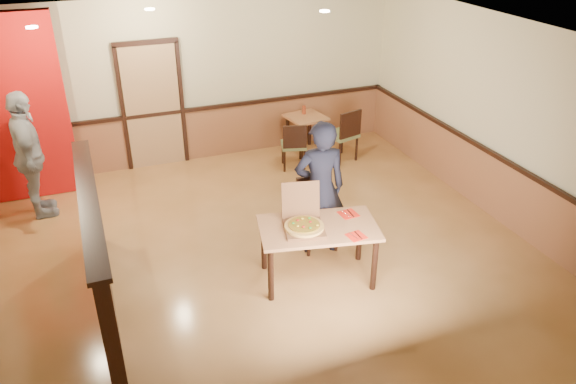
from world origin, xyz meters
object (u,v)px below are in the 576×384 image
diner_chair (316,209)px  passerby (29,156)px  diner (320,189)px  side_table (306,125)px  side_chair_right (344,133)px  condiment (304,110)px  main_table (318,234)px  pizza_box (304,223)px  side_chair_left (294,144)px

diner_chair → passerby: bearing=150.4°
diner_chair → diner: 0.42m
side_table → passerby: passerby is taller
side_chair_right → condiment: side_chair_right is taller
main_table → side_table: main_table is taller
main_table → pizza_box: pizza_box is taller
passerby → pizza_box: passerby is taller
condiment → diner_chair: bearing=-109.6°
diner_chair → side_chair_left: bearing=77.9°
main_table → side_chair_left: side_chair_left is taller
side_chair_left → side_chair_right: bearing=-165.0°
side_chair_left → diner: size_ratio=0.46×
pizza_box → side_chair_right: bearing=69.0°
side_chair_left → side_table: 0.77m
diner → pizza_box: size_ratio=2.92×
diner_chair → diner: diner is taller
main_table → side_chair_right: (1.82, 3.00, -0.11)m
main_table → diner: (0.27, 0.59, 0.27)m
side_table → diner: bearing=-109.5°
main_table → diner: diner is taller
passerby → condiment: size_ratio=12.26×
side_chair_right → pizza_box: bearing=41.0°
passerby → side_table: bearing=-86.7°
diner_chair → condiment: bearing=72.8°
side_table → condiment: 0.27m
side_chair_right → diner: 2.89m
side_chair_right → passerby: passerby is taller
side_chair_left → pizza_box: 3.18m
diner → condiment: (1.09, 3.15, -0.15)m
side_chair_right → side_table: 0.78m
condiment → passerby: bearing=-169.5°
main_table → side_table: 3.86m
diner → pizza_box: 0.72m
main_table → condiment: 3.98m
diner_chair → main_table: bearing=-109.3°
diner → main_table: bearing=73.3°
diner → condiment: bearing=-100.7°
main_table → pizza_box: size_ratio=2.45×
side_chair_left → pizza_box: bearing=86.0°
side_chair_right → side_table: side_chair_right is taller
diner_chair → side_chair_right: (1.52, 2.26, 0.00)m
diner_chair → pizza_box: pizza_box is taller
side_chair_left → side_table: size_ratio=1.14×
side_chair_right → main_table: bearing=43.7°
passerby → pizza_box: (2.98, -2.86, -0.13)m
side_chair_left → side_chair_right: size_ratio=0.87×
side_table → pizza_box: size_ratio=1.18×
diner_chair → side_chair_left: (0.59, 2.27, -0.06)m
side_chair_right → side_table: (-0.47, 0.62, -0.01)m
diner_chair → pizza_box: (-0.47, -0.70, 0.29)m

